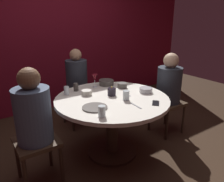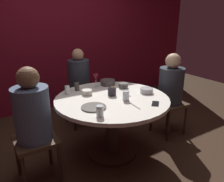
{
  "view_description": "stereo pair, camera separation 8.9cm",
  "coord_description": "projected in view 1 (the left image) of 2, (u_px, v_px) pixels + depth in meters",
  "views": [
    {
      "loc": [
        -1.33,
        -1.97,
        1.61
      ],
      "look_at": [
        0.0,
        0.0,
        0.81
      ],
      "focal_mm": 35.3,
      "sensor_mm": 36.0,
      "label": 1
    },
    {
      "loc": [
        -1.25,
        -2.01,
        1.61
      ],
      "look_at": [
        0.0,
        0.0,
        0.81
      ],
      "focal_mm": 35.3,
      "sensor_mm": 36.0,
      "label": 2
    }
  ],
  "objects": [
    {
      "name": "seated_diner_back",
      "position": [
        77.0,
        80.0,
        3.26
      ],
      "size": [
        0.4,
        0.4,
        1.18
      ],
      "rotation": [
        0.0,
        0.0,
        4.71
      ],
      "color": "#3F2D1E",
      "rests_on": "ground"
    },
    {
      "name": "bowl_sauce_side",
      "position": [
        122.0,
        85.0,
        2.87
      ],
      "size": [
        0.12,
        0.12,
        0.06
      ],
      "primitive_type": "cylinder",
      "color": "#4C4742",
      "rests_on": "dining_table"
    },
    {
      "name": "back_wall",
      "position": [
        52.0,
        36.0,
        3.81
      ],
      "size": [
        6.0,
        0.1,
        2.6
      ],
      "primitive_type": "cube",
      "color": "maroon",
      "rests_on": "ground"
    },
    {
      "name": "bowl_serving_large",
      "position": [
        146.0,
        90.0,
        2.7
      ],
      "size": [
        0.16,
        0.16,
        0.06
      ],
      "primitive_type": "cylinder",
      "color": "#B7B7BC",
      "rests_on": "dining_table"
    },
    {
      "name": "cup_by_left_diner",
      "position": [
        102.0,
        111.0,
        2.04
      ],
      "size": [
        0.07,
        0.07,
        0.11
      ],
      "primitive_type": "cylinder",
      "color": "silver",
      "rests_on": "dining_table"
    },
    {
      "name": "fork_near_plate",
      "position": [
        127.0,
        94.0,
        2.65
      ],
      "size": [
        0.06,
        0.18,
        0.01
      ],
      "primitive_type": "cube",
      "rotation": [
        0.0,
        0.0,
        -0.24
      ],
      "color": "#B7B7BC",
      "rests_on": "dining_table"
    },
    {
      "name": "cup_center_front",
      "position": [
        76.0,
        87.0,
        2.74
      ],
      "size": [
        0.06,
        0.06,
        0.1
      ],
      "primitive_type": "cylinder",
      "color": "#4C4742",
      "rests_on": "dining_table"
    },
    {
      "name": "dinner_plate",
      "position": [
        95.0,
        107.0,
        2.24
      ],
      "size": [
        0.26,
        0.26,
        0.01
      ],
      "primitive_type": "cylinder",
      "color": "#4C4742",
      "rests_on": "dining_table"
    },
    {
      "name": "seated_diner_right",
      "position": [
        169.0,
        85.0,
        3.04
      ],
      "size": [
        0.4,
        0.4,
        1.16
      ],
      "rotation": [
        0.0,
        0.0,
        3.14
      ],
      "color": "#3F2D1E",
      "rests_on": "ground"
    },
    {
      "name": "cup_near_candle",
      "position": [
        67.0,
        90.0,
        2.62
      ],
      "size": [
        0.06,
        0.06,
        0.1
      ],
      "primitive_type": "cylinder",
      "color": "silver",
      "rests_on": "dining_table"
    },
    {
      "name": "dining_table",
      "position": [
        112.0,
        110.0,
        2.58
      ],
      "size": [
        1.31,
        1.31,
        0.73
      ],
      "color": "silver",
      "rests_on": "ground"
    },
    {
      "name": "cell_phone",
      "position": [
        156.0,
        103.0,
        2.36
      ],
      "size": [
        0.15,
        0.15,
        0.01
      ],
      "primitive_type": "cube",
      "rotation": [
        0.0,
        0.0,
        5.48
      ],
      "color": "black",
      "rests_on": "dining_table"
    },
    {
      "name": "ground_plane",
      "position": [
        112.0,
        152.0,
        2.76
      ],
      "size": [
        8.0,
        8.0,
        0.0
      ],
      "primitive_type": "plane",
      "color": "#382619"
    },
    {
      "name": "knife_near_plate",
      "position": [
        136.0,
        106.0,
        2.29
      ],
      "size": [
        0.03,
        0.18,
        0.01
      ],
      "primitive_type": "cube",
      "rotation": [
        0.0,
        0.0,
        -0.08
      ],
      "color": "#B7B7BC",
      "rests_on": "dining_table"
    },
    {
      "name": "wine_glass",
      "position": [
        95.0,
        78.0,
        2.86
      ],
      "size": [
        0.08,
        0.08,
        0.18
      ],
      "color": "silver",
      "rests_on": "dining_table"
    },
    {
      "name": "bowl_small_white",
      "position": [
        106.0,
        82.0,
        2.99
      ],
      "size": [
        0.2,
        0.2,
        0.07
      ],
      "primitive_type": "cylinder",
      "color": "#4C4742",
      "rests_on": "dining_table"
    },
    {
      "name": "seated_diner_left",
      "position": [
        33.0,
        115.0,
        2.06
      ],
      "size": [
        0.4,
        0.4,
        1.19
      ],
      "rotation": [
        0.0,
        0.0,
        6.28
      ],
      "color": "#3F2D1E",
      "rests_on": "ground"
    },
    {
      "name": "cup_by_right_diner",
      "position": [
        126.0,
        95.0,
        2.44
      ],
      "size": [
        0.07,
        0.07,
        0.11
      ],
      "primitive_type": "cylinder",
      "color": "silver",
      "rests_on": "dining_table"
    },
    {
      "name": "bowl_salad_center",
      "position": [
        87.0,
        92.0,
        2.61
      ],
      "size": [
        0.12,
        0.12,
        0.06
      ],
      "primitive_type": "cylinder",
      "color": "beige",
      "rests_on": "dining_table"
    },
    {
      "name": "candle_holder",
      "position": [
        112.0,
        92.0,
        2.59
      ],
      "size": [
        0.1,
        0.1,
        0.11
      ],
      "color": "black",
      "rests_on": "dining_table"
    }
  ]
}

